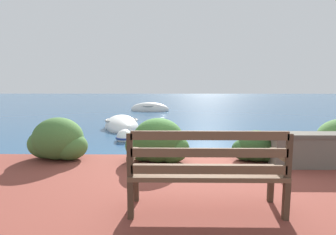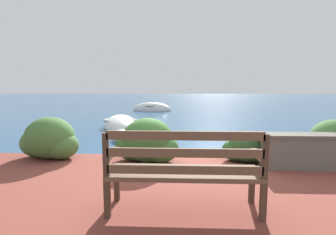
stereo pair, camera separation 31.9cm
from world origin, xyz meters
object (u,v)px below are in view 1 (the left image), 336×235
Objects in this scene: park_bench at (207,169)px; mooring_buoy at (125,138)px; rowboat_nearest at (122,126)px; rowboat_mid at (150,110)px.

mooring_buoy is at bearing 110.12° from park_bench.
rowboat_nearest is 1.05× the size of rowboat_mid.
park_bench is at bearing -69.59° from mooring_buoy.
rowboat_nearest reaches higher than mooring_buoy.
rowboat_mid reaches higher than rowboat_nearest.
park_bench is at bearing -177.73° from rowboat_nearest.
park_bench reaches higher than rowboat_nearest.
rowboat_mid is (-1.71, 13.09, -0.63)m from park_bench.
rowboat_nearest is at bearing 107.77° from park_bench.
park_bench is 7.24m from rowboat_nearest.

